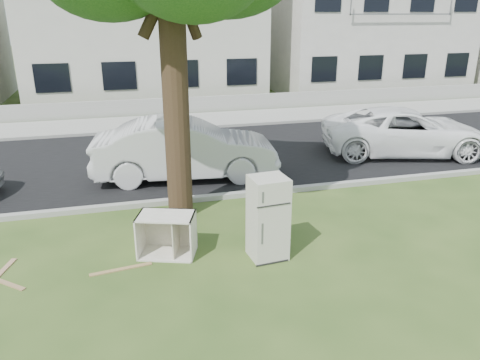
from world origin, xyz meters
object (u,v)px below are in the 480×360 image
object	(u,v)px
fridge	(268,218)
car_center	(185,149)
cabinet	(167,235)
car_right	(406,131)

from	to	relation	value
fridge	car_center	size ratio (longest dim) A/B	0.32
fridge	cabinet	world-z (taller)	fridge
fridge	car_center	xyz separation A→B (m)	(-0.78, 4.70, 0.03)
cabinet	car_center	world-z (taller)	car_center
car_center	fridge	bearing A→B (deg)	-163.76
car_right	cabinet	bearing A→B (deg)	135.45
fridge	car_center	distance (m)	4.77
cabinet	car_right	world-z (taller)	car_right
cabinet	fridge	bearing A→B (deg)	1.82
car_center	car_right	bearing A→B (deg)	-79.34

